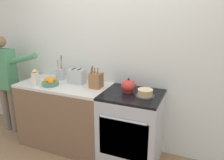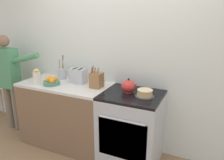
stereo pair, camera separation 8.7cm
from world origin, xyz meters
name	(u,v)px [view 1 (the left image)]	position (x,y,z in m)	size (l,w,h in m)	color
wall_back	(118,55)	(0.00, 0.65, 1.30)	(8.00, 0.04, 2.60)	silver
counter_cabinet	(66,114)	(-0.66, 0.31, 0.45)	(1.24, 0.63, 0.91)	brown
stove_range	(131,128)	(0.31, 0.31, 0.45)	(0.71, 0.66, 0.91)	#B7BABF
layer_cake	(145,93)	(0.47, 0.29, 0.95)	(0.22, 0.22, 0.08)	#4C4C51
tea_kettle	(129,86)	(0.25, 0.36, 0.98)	(0.21, 0.18, 0.17)	red
knife_block	(96,80)	(-0.19, 0.35, 1.01)	(0.15, 0.14, 0.28)	olive
utensil_crock	(60,74)	(-0.84, 0.49, 0.99)	(0.12, 0.12, 0.35)	#B7BABF
fruit_bowl	(50,82)	(-0.80, 0.20, 0.95)	(0.22, 0.22, 0.11)	#4C7F66
toaster	(77,76)	(-0.51, 0.42, 1.01)	(0.24, 0.14, 0.20)	#B7BABF
milk_carton	(35,77)	(-0.98, 0.13, 1.01)	(0.07, 0.07, 0.22)	white
person_baker	(5,77)	(-1.69, 0.28, 0.90)	(0.90, 0.20, 1.52)	#7A6B5B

